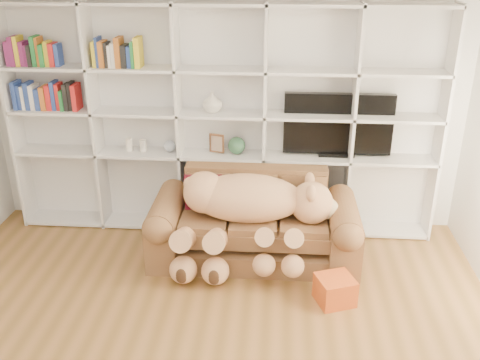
# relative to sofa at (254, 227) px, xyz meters

# --- Properties ---
(wall_back) EXTENTS (5.00, 0.02, 2.70)m
(wall_back) POSITION_rel_sofa_xyz_m (-0.37, 0.79, 1.03)
(wall_back) COLOR silver
(wall_back) RESTS_ON floor
(bookshelf) EXTENTS (4.43, 0.35, 2.40)m
(bookshelf) POSITION_rel_sofa_xyz_m (-0.61, 0.65, 0.99)
(bookshelf) COLOR silver
(bookshelf) RESTS_ON floor
(sofa) EXTENTS (2.01, 0.87, 0.85)m
(sofa) POSITION_rel_sofa_xyz_m (0.00, 0.00, 0.00)
(sofa) COLOR brown
(sofa) RESTS_ON floor
(teddy_bear) EXTENTS (1.56, 0.84, 0.90)m
(teddy_bear) POSITION_rel_sofa_xyz_m (-0.06, -0.17, 0.28)
(teddy_bear) COLOR tan
(teddy_bear) RESTS_ON sofa
(throw_pillow) EXTENTS (0.40, 0.26, 0.39)m
(throw_pillow) POSITION_rel_sofa_xyz_m (-0.52, 0.14, 0.30)
(throw_pillow) COLOR maroon
(throw_pillow) RESTS_ON sofa
(gift_box) EXTENTS (0.38, 0.37, 0.24)m
(gift_box) POSITION_rel_sofa_xyz_m (0.75, -0.71, -0.20)
(gift_box) COLOR #CE521B
(gift_box) RESTS_ON floor
(tv) EXTENTS (1.11, 0.18, 0.65)m
(tv) POSITION_rel_sofa_xyz_m (0.82, 0.64, 0.87)
(tv) COLOR black
(tv) RESTS_ON bookshelf
(picture_frame) EXTENTS (0.16, 0.07, 0.20)m
(picture_frame) POSITION_rel_sofa_xyz_m (-0.43, 0.59, 0.66)
(picture_frame) COLOR brown
(picture_frame) RESTS_ON bookshelf
(green_vase) EXTENTS (0.18, 0.18, 0.18)m
(green_vase) POSITION_rel_sofa_xyz_m (-0.22, 0.59, 0.64)
(green_vase) COLOR #2C5639
(green_vase) RESTS_ON bookshelf
(figurine_tall) EXTENTS (0.09, 0.09, 0.14)m
(figurine_tall) POSITION_rel_sofa_xyz_m (-1.37, 0.59, 0.62)
(figurine_tall) COLOR silver
(figurine_tall) RESTS_ON bookshelf
(figurine_short) EXTENTS (0.08, 0.08, 0.13)m
(figurine_short) POSITION_rel_sofa_xyz_m (-1.22, 0.59, 0.61)
(figurine_short) COLOR silver
(figurine_short) RESTS_ON bookshelf
(snow_globe) EXTENTS (0.12, 0.12, 0.12)m
(snow_globe) POSITION_rel_sofa_xyz_m (-0.93, 0.59, 0.61)
(snow_globe) COLOR silver
(snow_globe) RESTS_ON bookshelf
(shelf_vase) EXTENTS (0.25, 0.25, 0.21)m
(shelf_vase) POSITION_rel_sofa_xyz_m (-0.47, 0.59, 1.10)
(shelf_vase) COLOR beige
(shelf_vase) RESTS_ON bookshelf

